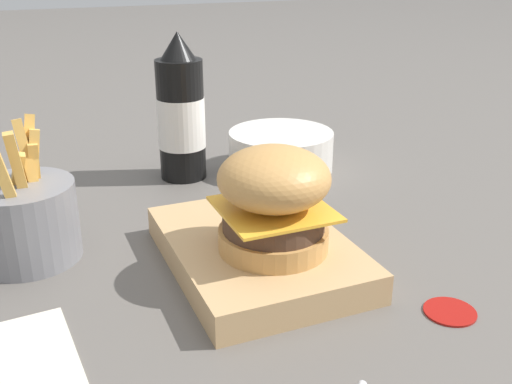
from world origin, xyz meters
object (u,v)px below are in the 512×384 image
(ketchup_bottle, at_px, (181,115))
(side_bowl, at_px, (281,150))
(serving_board, at_px, (256,251))
(fries_basket, at_px, (25,219))
(burger, at_px, (274,199))

(ketchup_bottle, height_order, side_bowl, ketchup_bottle)
(serving_board, distance_m, fries_basket, 0.24)
(side_bowl, bearing_deg, serving_board, 150.16)
(ketchup_bottle, xyz_separation_m, fries_basket, (-0.17, 0.22, -0.05))
(serving_board, xyz_separation_m, burger, (-0.03, -0.01, 0.07))
(serving_board, bearing_deg, side_bowl, -29.84)
(ketchup_bottle, bearing_deg, side_bowl, -100.59)
(ketchup_bottle, relative_size, side_bowl, 1.34)
(fries_basket, bearing_deg, ketchup_bottle, -51.95)
(burger, relative_size, side_bowl, 0.71)
(burger, bearing_deg, serving_board, 12.90)
(fries_basket, bearing_deg, side_bowl, -68.04)
(burger, xyz_separation_m, side_bowl, (0.28, -0.14, -0.05))
(fries_basket, relative_size, side_bowl, 0.98)
(serving_board, height_order, side_bowl, side_bowl)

